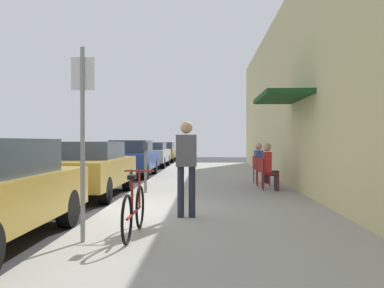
{
  "coord_description": "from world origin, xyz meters",
  "views": [
    {
      "loc": [
        2.06,
        -8.26,
        1.47
      ],
      "look_at": [
        1.57,
        5.12,
        1.37
      ],
      "focal_mm": 39.23,
      "sensor_mm": 36.0,
      "label": 1
    }
  ],
  "objects": [
    {
      "name": "building_facade",
      "position": [
        4.65,
        2.0,
        2.97
      ],
      "size": [
        1.4,
        32.0,
        5.94
      ],
      "color": "beige",
      "rests_on": "ground_plane"
    },
    {
      "name": "cafe_chair_0",
      "position": [
        3.7,
        3.25,
        0.62
      ],
      "size": [
        0.47,
        0.47,
        0.87
      ],
      "color": "maroon",
      "rests_on": "sidewalk_slab"
    },
    {
      "name": "seated_patron_2",
      "position": [
        3.76,
        5.2,
        0.82
      ],
      "size": [
        0.46,
        0.4,
        1.29
      ],
      "color": "#232838",
      "rests_on": "sidewalk_slab"
    },
    {
      "name": "parked_car_2",
      "position": [
        -1.1,
        9.05,
        0.77
      ],
      "size": [
        1.8,
        4.4,
        1.5
      ],
      "color": "navy",
      "rests_on": "ground_plane"
    },
    {
      "name": "cafe_chair_1",
      "position": [
        3.7,
        4.05,
        0.62
      ],
      "size": [
        0.53,
        0.53,
        0.87
      ],
      "color": "maroon",
      "rests_on": "sidewalk_slab"
    },
    {
      "name": "street_sign",
      "position": [
        0.4,
        -2.72,
        1.64
      ],
      "size": [
        0.32,
        0.06,
        2.6
      ],
      "color": "gray",
      "rests_on": "sidewalk_slab"
    },
    {
      "name": "parked_car_1",
      "position": [
        -1.1,
        2.76,
        0.75
      ],
      "size": [
        1.8,
        4.4,
        1.45
      ],
      "color": "#A58433",
      "rests_on": "ground_plane"
    },
    {
      "name": "bicycle_0",
      "position": [
        1.02,
        -2.34,
        0.48
      ],
      "size": [
        0.46,
        1.71,
        0.9
      ],
      "color": "black",
      "rests_on": "sidewalk_slab"
    },
    {
      "name": "parking_meter",
      "position": [
        0.45,
        2.62,
        0.89
      ],
      "size": [
        0.12,
        0.1,
        1.32
      ],
      "color": "slate",
      "rests_on": "sidewalk_slab"
    },
    {
      "name": "sidewalk_slab",
      "position": [
        2.25,
        2.0,
        0.06
      ],
      "size": [
        4.5,
        32.0,
        0.12
      ],
      "primitive_type": "cube",
      "color": "#9E9B93",
      "rests_on": "ground_plane"
    },
    {
      "name": "pedestrian_standing",
      "position": [
        1.69,
        -0.87,
        1.12
      ],
      "size": [
        0.36,
        0.22,
        1.7
      ],
      "color": "#232838",
      "rests_on": "sidewalk_slab"
    },
    {
      "name": "parked_car_3",
      "position": [
        -1.1,
        15.33,
        0.73
      ],
      "size": [
        1.8,
        4.4,
        1.39
      ],
      "color": "#B7B7BC",
      "rests_on": "ground_plane"
    },
    {
      "name": "seated_patron_0",
      "position": [
        3.76,
        3.25,
        0.82
      ],
      "size": [
        0.44,
        0.38,
        1.29
      ],
      "color": "#232838",
      "rests_on": "sidewalk_slab"
    },
    {
      "name": "ground_plane",
      "position": [
        0.0,
        0.0,
        0.0
      ],
      "size": [
        60.0,
        60.0,
        0.0
      ],
      "primitive_type": "plane",
      "color": "#2D2D30"
    },
    {
      "name": "parked_car_4",
      "position": [
        -1.1,
        21.36,
        0.72
      ],
      "size": [
        1.8,
        4.4,
        1.39
      ],
      "color": "#A58433",
      "rests_on": "ground_plane"
    },
    {
      "name": "cafe_chair_2",
      "position": [
        3.7,
        5.19,
        0.62
      ],
      "size": [
        0.49,
        0.49,
        0.87
      ],
      "color": "maroon",
      "rests_on": "sidewalk_slab"
    }
  ]
}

